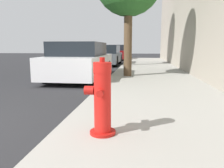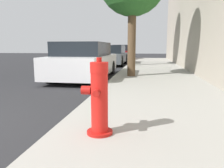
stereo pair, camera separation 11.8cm
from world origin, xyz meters
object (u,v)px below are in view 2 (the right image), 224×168
at_px(parked_car_far, 122,53).
at_px(parked_car_near, 84,61).
at_px(parked_car_mid, 112,55).
at_px(fire_hydrant, 99,99).

bearing_deg(parked_car_far, parked_car_near, -90.24).
distance_m(parked_car_mid, parked_car_far, 6.17).
bearing_deg(fire_hydrant, parked_car_mid, 98.40).
distance_m(parked_car_near, parked_car_far, 12.80).
xyz_separation_m(fire_hydrant, parked_car_near, (-1.83, 5.69, 0.09)).
xyz_separation_m(fire_hydrant, parked_car_mid, (-1.82, 12.32, 0.07)).
distance_m(fire_hydrant, parked_car_mid, 12.45).
xyz_separation_m(fire_hydrant, parked_car_far, (-1.78, 18.49, 0.11)).
relative_size(parked_car_near, parked_car_far, 0.97).
height_order(fire_hydrant, parked_car_near, parked_car_near).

